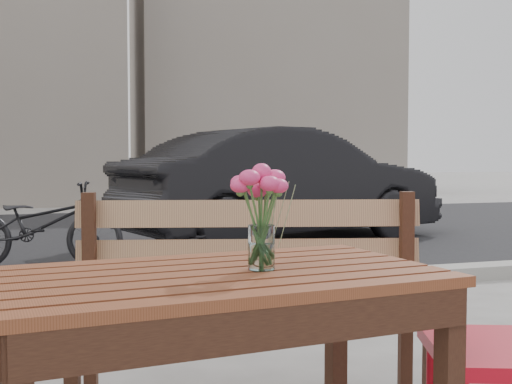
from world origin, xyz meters
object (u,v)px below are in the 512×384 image
at_px(main_vase, 261,204).
at_px(parked_car, 284,186).
at_px(bicycle, 39,225).
at_px(main_table, 221,314).

xyz_separation_m(main_vase, parked_car, (2.23, 5.89, -0.22)).
bearing_deg(bicycle, main_vase, -160.01).
relative_size(main_vase, bicycle, 0.19).
bearing_deg(main_vase, bicycle, 98.23).
distance_m(main_table, bicycle, 4.74).
height_order(main_table, parked_car, parked_car).
xyz_separation_m(parked_car, bicycle, (-2.91, -1.18, -0.29)).
relative_size(parked_car, bicycle, 2.71).
xyz_separation_m(main_table, main_vase, (0.11, -0.01, 0.30)).
xyz_separation_m(main_vase, bicycle, (-0.68, 4.71, -0.50)).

